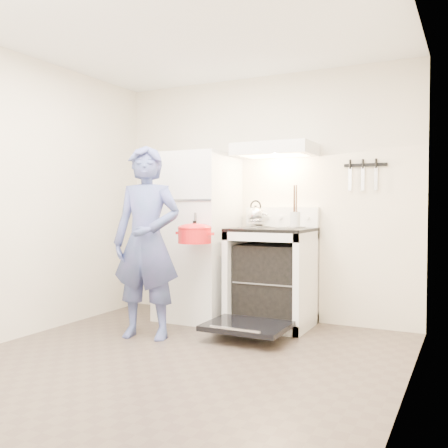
% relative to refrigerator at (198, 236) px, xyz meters
% --- Properties ---
extents(floor, '(3.60, 3.60, 0.00)m').
position_rel_refrigerator_xyz_m(floor, '(0.58, -1.45, -0.85)').
color(floor, '#4C4036').
rests_on(floor, ground).
extents(back_wall, '(3.20, 0.02, 2.50)m').
position_rel_refrigerator_xyz_m(back_wall, '(0.58, 0.35, 0.40)').
color(back_wall, beige).
rests_on(back_wall, ground).
extents(refrigerator, '(0.70, 0.70, 1.70)m').
position_rel_refrigerator_xyz_m(refrigerator, '(0.00, 0.00, 0.00)').
color(refrigerator, white).
rests_on(refrigerator, floor).
extents(stove_body, '(0.76, 0.65, 0.92)m').
position_rel_refrigerator_xyz_m(stove_body, '(0.81, 0.02, -0.39)').
color(stove_body, white).
rests_on(stove_body, floor).
extents(cooktop, '(0.76, 0.65, 0.03)m').
position_rel_refrigerator_xyz_m(cooktop, '(0.81, 0.02, 0.09)').
color(cooktop, black).
rests_on(cooktop, stove_body).
extents(backsplash, '(0.76, 0.07, 0.20)m').
position_rel_refrigerator_xyz_m(backsplash, '(0.81, 0.31, 0.20)').
color(backsplash, white).
rests_on(backsplash, cooktop).
extents(oven_door, '(0.70, 0.54, 0.04)m').
position_rel_refrigerator_xyz_m(oven_door, '(0.81, -0.57, -0.72)').
color(oven_door, black).
rests_on(oven_door, floor).
extents(oven_rack, '(0.60, 0.52, 0.01)m').
position_rel_refrigerator_xyz_m(oven_rack, '(0.81, 0.02, -0.41)').
color(oven_rack, slate).
rests_on(oven_rack, stove_body).
extents(range_hood, '(0.76, 0.50, 0.12)m').
position_rel_refrigerator_xyz_m(range_hood, '(0.81, 0.10, 0.86)').
color(range_hood, white).
rests_on(range_hood, back_wall).
extents(knife_strip, '(0.40, 0.02, 0.03)m').
position_rel_refrigerator_xyz_m(knife_strip, '(1.63, 0.33, 0.70)').
color(knife_strip, black).
rests_on(knife_strip, back_wall).
extents(pizza_stone, '(0.33, 0.33, 0.02)m').
position_rel_refrigerator_xyz_m(pizza_stone, '(0.76, -0.06, -0.40)').
color(pizza_stone, '#8C6E4B').
rests_on(pizza_stone, oven_rack).
extents(tea_kettle, '(0.22, 0.18, 0.27)m').
position_rel_refrigerator_xyz_m(tea_kettle, '(0.57, 0.20, 0.23)').
color(tea_kettle, silver).
rests_on(tea_kettle, cooktop).
extents(utensil_jar, '(0.11, 0.11, 0.13)m').
position_rel_refrigerator_xyz_m(utensil_jar, '(1.13, -0.24, 0.20)').
color(utensil_jar, silver).
rests_on(utensil_jar, cooktop).
extents(person, '(0.69, 0.52, 1.69)m').
position_rel_refrigerator_xyz_m(person, '(-0.02, -0.87, -0.01)').
color(person, navy).
rests_on(person, floor).
extents(dutch_oven, '(0.37, 0.30, 0.24)m').
position_rel_refrigerator_xyz_m(dutch_oven, '(0.28, -0.54, 0.04)').
color(dutch_oven, red).
rests_on(dutch_oven, person).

